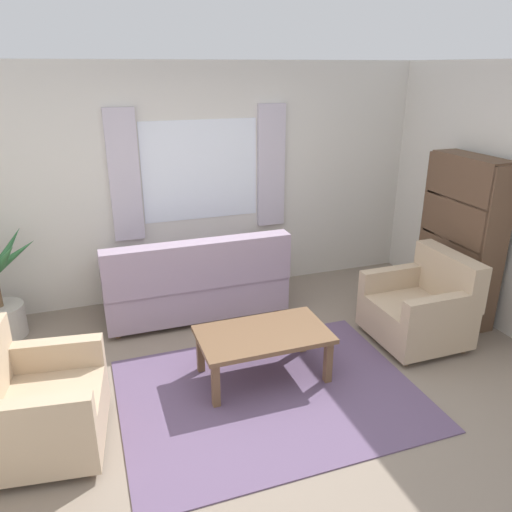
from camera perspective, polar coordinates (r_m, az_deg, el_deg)
The scene contains 9 objects.
ground_plane at distance 4.26m, azimuth 1.59°, elevation -15.59°, with size 6.24×6.24×0.00m, color gray.
wall_back at distance 5.72m, azimuth -6.46°, elevation 8.36°, with size 5.32×0.12×2.60m, color silver.
window_with_curtains at distance 5.61m, azimuth -6.33°, elevation 9.68°, with size 1.98×0.07×1.40m.
area_rug at distance 4.26m, azimuth 1.59°, elevation -15.53°, with size 2.40×1.83×0.01m, color #604C6B.
couch at distance 5.35m, azimuth -7.00°, elevation -3.11°, with size 1.90×0.82×0.92m.
armchair_left at distance 3.88m, azimuth -24.30°, elevation -15.37°, with size 0.93×0.94×0.88m.
armchair_right at distance 5.09m, azimuth 18.48°, elevation -5.60°, with size 0.82×0.84×0.88m.
coffee_table at distance 4.26m, azimuth 0.84°, elevation -9.43°, with size 1.10×0.64×0.44m.
bookshelf at distance 5.57m, azimuth 22.18°, elevation 0.90°, with size 0.30×0.94×1.72m.
Camera 1 is at (-1.24, -3.19, 2.54)m, focal length 34.87 mm.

